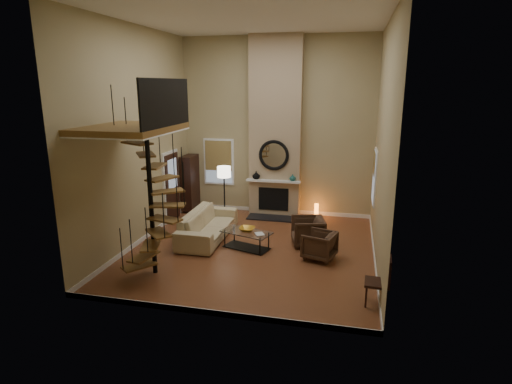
% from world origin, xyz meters
% --- Properties ---
extents(ground, '(6.00, 6.50, 0.01)m').
position_xyz_m(ground, '(0.00, 0.00, -0.01)').
color(ground, brown).
rests_on(ground, ground).
extents(back_wall, '(6.00, 0.02, 5.50)m').
position_xyz_m(back_wall, '(0.00, 3.25, 2.75)').
color(back_wall, tan).
rests_on(back_wall, ground).
extents(front_wall, '(6.00, 0.02, 5.50)m').
position_xyz_m(front_wall, '(0.00, -3.25, 2.75)').
color(front_wall, tan).
rests_on(front_wall, ground).
extents(left_wall, '(0.02, 6.50, 5.50)m').
position_xyz_m(left_wall, '(-3.00, 0.00, 2.75)').
color(left_wall, tan).
rests_on(left_wall, ground).
extents(right_wall, '(0.02, 6.50, 5.50)m').
position_xyz_m(right_wall, '(3.00, 0.00, 2.75)').
color(right_wall, tan).
rests_on(right_wall, ground).
extents(ceiling, '(6.00, 6.50, 0.01)m').
position_xyz_m(ceiling, '(0.00, 0.00, 5.50)').
color(ceiling, silver).
rests_on(ceiling, back_wall).
extents(baseboard_back, '(6.00, 0.02, 0.12)m').
position_xyz_m(baseboard_back, '(0.00, 3.24, 0.06)').
color(baseboard_back, white).
rests_on(baseboard_back, ground).
extents(baseboard_front, '(6.00, 0.02, 0.12)m').
position_xyz_m(baseboard_front, '(0.00, -3.24, 0.06)').
color(baseboard_front, white).
rests_on(baseboard_front, ground).
extents(baseboard_left, '(0.02, 6.50, 0.12)m').
position_xyz_m(baseboard_left, '(-2.99, 0.00, 0.06)').
color(baseboard_left, white).
rests_on(baseboard_left, ground).
extents(baseboard_right, '(0.02, 6.50, 0.12)m').
position_xyz_m(baseboard_right, '(2.99, 0.00, 0.06)').
color(baseboard_right, white).
rests_on(baseboard_right, ground).
extents(chimney_breast, '(1.60, 0.38, 5.50)m').
position_xyz_m(chimney_breast, '(0.00, 3.06, 2.75)').
color(chimney_breast, tan).
rests_on(chimney_breast, ground).
extents(hearth, '(1.50, 0.60, 0.04)m').
position_xyz_m(hearth, '(0.00, 2.57, 0.02)').
color(hearth, black).
rests_on(hearth, ground).
extents(firebox, '(0.95, 0.02, 0.72)m').
position_xyz_m(firebox, '(0.00, 2.86, 0.55)').
color(firebox, black).
rests_on(firebox, chimney_breast).
extents(mantel, '(1.70, 0.18, 0.06)m').
position_xyz_m(mantel, '(0.00, 2.78, 1.15)').
color(mantel, white).
rests_on(mantel, chimney_breast).
extents(mirror_frame, '(0.94, 0.10, 0.94)m').
position_xyz_m(mirror_frame, '(0.00, 2.84, 1.95)').
color(mirror_frame, black).
rests_on(mirror_frame, chimney_breast).
extents(mirror_disc, '(0.80, 0.01, 0.80)m').
position_xyz_m(mirror_disc, '(0.00, 2.85, 1.95)').
color(mirror_disc, white).
rests_on(mirror_disc, chimney_breast).
extents(vase_left, '(0.24, 0.24, 0.25)m').
position_xyz_m(vase_left, '(-0.55, 2.82, 1.30)').
color(vase_left, black).
rests_on(vase_left, mantel).
extents(vase_right, '(0.20, 0.20, 0.21)m').
position_xyz_m(vase_right, '(0.60, 2.82, 1.28)').
color(vase_right, '#185451').
rests_on(vase_right, mantel).
extents(window_back, '(1.02, 0.06, 1.52)m').
position_xyz_m(window_back, '(-1.90, 3.22, 1.62)').
color(window_back, white).
rests_on(window_back, back_wall).
extents(window_right, '(0.06, 1.02, 1.52)m').
position_xyz_m(window_right, '(2.97, 2.00, 1.63)').
color(window_right, white).
rests_on(window_right, right_wall).
extents(entry_door, '(0.10, 1.05, 2.16)m').
position_xyz_m(entry_door, '(-2.95, 1.80, 1.05)').
color(entry_door, white).
rests_on(entry_door, ground).
extents(loft, '(1.70, 2.20, 1.09)m').
position_xyz_m(loft, '(-2.04, -1.80, 3.24)').
color(loft, brown).
rests_on(loft, left_wall).
extents(spiral_stair, '(1.47, 1.47, 4.06)m').
position_xyz_m(spiral_stair, '(-1.78, -1.79, 1.78)').
color(spiral_stair, black).
rests_on(spiral_stair, ground).
extents(hutch, '(0.37, 0.79, 1.77)m').
position_xyz_m(hutch, '(-2.77, 2.83, 0.95)').
color(hutch, black).
rests_on(hutch, ground).
extents(sofa, '(0.99, 2.52, 0.73)m').
position_xyz_m(sofa, '(-1.36, 0.49, 0.40)').
color(sofa, '#C4B388').
rests_on(sofa, ground).
extents(armchair_near, '(1.00, 0.98, 0.75)m').
position_xyz_m(armchair_near, '(1.40, 0.65, 0.35)').
color(armchair_near, '#412B1E').
rests_on(armchair_near, ground).
extents(armchair_far, '(0.89, 0.88, 0.66)m').
position_xyz_m(armchair_far, '(1.76, -0.27, 0.35)').
color(armchair_far, '#412B1E').
rests_on(armchair_far, ground).
extents(coffee_table, '(1.39, 0.98, 0.46)m').
position_xyz_m(coffee_table, '(-0.16, 0.02, 0.28)').
color(coffee_table, silver).
rests_on(coffee_table, ground).
extents(bowl, '(0.40, 0.40, 0.10)m').
position_xyz_m(bowl, '(-0.16, 0.07, 0.50)').
color(bowl, '#C48B22').
rests_on(bowl, coffee_table).
extents(book, '(0.30, 0.33, 0.03)m').
position_xyz_m(book, '(0.19, -0.13, 0.46)').
color(book, gray).
rests_on(book, coffee_table).
extents(floor_lamp, '(0.40, 0.40, 1.71)m').
position_xyz_m(floor_lamp, '(-1.33, 1.95, 1.41)').
color(floor_lamp, black).
rests_on(floor_lamp, ground).
extents(accent_lamp, '(0.13, 0.13, 0.45)m').
position_xyz_m(accent_lamp, '(1.36, 2.87, 0.25)').
color(accent_lamp, orange).
rests_on(accent_lamp, ground).
extents(side_chair, '(0.47, 0.47, 0.97)m').
position_xyz_m(side_chair, '(3.01, -2.15, 0.53)').
color(side_chair, black).
rests_on(side_chair, ground).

